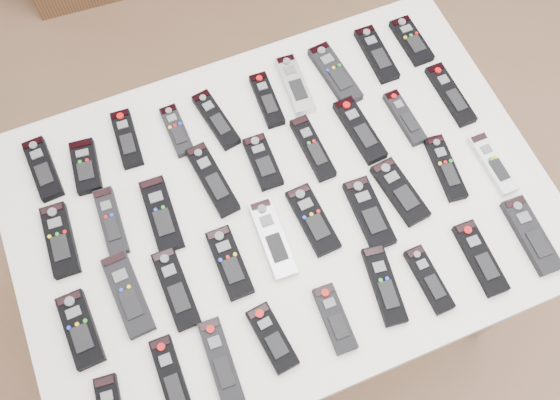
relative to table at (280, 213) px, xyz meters
name	(u,v)px	position (x,y,z in m)	size (l,w,h in m)	color
ground	(309,325)	(0.05, -0.14, -0.72)	(4.00, 4.00, 0.00)	#866144
table	(280,213)	(0.00, 0.00, 0.00)	(1.25, 0.88, 0.78)	white
remote_0	(43,169)	(-0.49, 0.30, 0.07)	(0.05, 0.17, 0.02)	black
remote_1	(86,167)	(-0.40, 0.26, 0.07)	(0.06, 0.14, 0.02)	black
remote_2	(127,139)	(-0.28, 0.30, 0.07)	(0.05, 0.16, 0.02)	black
remote_3	(177,131)	(-0.16, 0.28, 0.07)	(0.04, 0.14, 0.02)	black
remote_4	(216,120)	(-0.06, 0.27, 0.07)	(0.05, 0.17, 0.02)	black
remote_5	(267,100)	(0.08, 0.27, 0.07)	(0.04, 0.15, 0.02)	black
remote_6	(295,85)	(0.16, 0.29, 0.07)	(0.05, 0.17, 0.02)	#B7B7BC
remote_7	(335,74)	(0.27, 0.28, 0.07)	(0.06, 0.19, 0.02)	black
remote_8	(376,54)	(0.40, 0.30, 0.07)	(0.05, 0.17, 0.02)	black
remote_9	(411,41)	(0.50, 0.30, 0.07)	(0.06, 0.15, 0.02)	black
remote_10	(60,240)	(-0.50, 0.10, 0.07)	(0.06, 0.18, 0.02)	black
remote_11	(111,222)	(-0.38, 0.10, 0.07)	(0.05, 0.17, 0.02)	black
remote_12	(161,214)	(-0.27, 0.08, 0.07)	(0.06, 0.19, 0.02)	black
remote_13	(212,180)	(-0.13, 0.11, 0.07)	(0.05, 0.19, 0.02)	black
remote_14	(263,162)	(0.00, 0.11, 0.07)	(0.06, 0.14, 0.02)	black
remote_15	(313,148)	(0.13, 0.10, 0.07)	(0.05, 0.18, 0.02)	black
remote_16	(360,130)	(0.26, 0.10, 0.07)	(0.05, 0.19, 0.02)	black
remote_17	(405,118)	(0.37, 0.09, 0.07)	(0.04, 0.16, 0.02)	black
remote_18	(450,94)	(0.51, 0.11, 0.07)	(0.05, 0.19, 0.02)	black
remote_19	(80,329)	(-0.51, -0.11, 0.07)	(0.06, 0.17, 0.02)	black
remote_20	(128,294)	(-0.39, -0.08, 0.07)	(0.06, 0.19, 0.02)	black
remote_21	(176,289)	(-0.29, -0.11, 0.07)	(0.05, 0.19, 0.02)	black
remote_22	(230,263)	(-0.16, -0.10, 0.07)	(0.06, 0.17, 0.02)	black
remote_23	(273,239)	(-0.05, -0.08, 0.07)	(0.05, 0.19, 0.02)	#B7B7BC
remote_24	(313,220)	(0.05, -0.07, 0.07)	(0.06, 0.17, 0.02)	black
remote_25	(369,213)	(0.18, -0.11, 0.07)	(0.06, 0.18, 0.02)	black
remote_26	(400,192)	(0.27, -0.08, 0.07)	(0.06, 0.17, 0.02)	black
remote_27	(445,168)	(0.40, -0.07, 0.07)	(0.05, 0.17, 0.02)	black
remote_28	(493,164)	(0.51, -0.10, 0.07)	(0.04, 0.17, 0.02)	silver
remote_30	(172,379)	(-0.36, -0.29, 0.07)	(0.05, 0.18, 0.02)	black
remote_31	(221,361)	(-0.25, -0.29, 0.07)	(0.05, 0.18, 0.02)	black
remote_32	(272,338)	(-0.14, -0.29, 0.07)	(0.05, 0.15, 0.02)	black
remote_33	(335,319)	(0.00, -0.30, 0.07)	(0.05, 0.15, 0.02)	black
remote_34	(384,285)	(0.14, -0.27, 0.07)	(0.05, 0.18, 0.02)	black
remote_35	(429,280)	(0.23, -0.30, 0.07)	(0.04, 0.16, 0.02)	black
remote_36	(480,258)	(0.36, -0.30, 0.07)	(0.05, 0.18, 0.02)	black
remote_37	(531,235)	(0.50, -0.30, 0.07)	(0.05, 0.19, 0.02)	black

